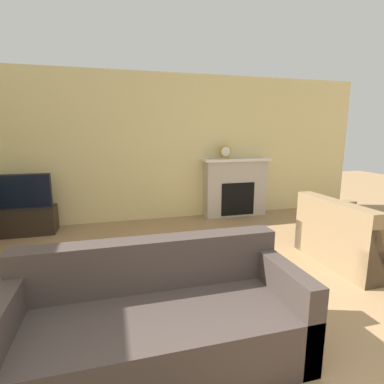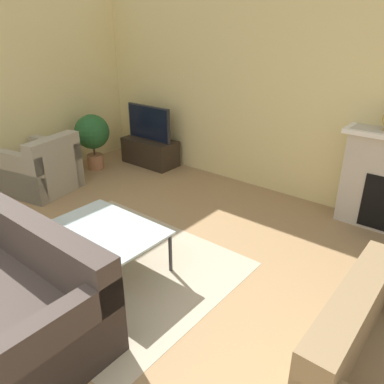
{
  "view_description": "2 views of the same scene",
  "coord_description": "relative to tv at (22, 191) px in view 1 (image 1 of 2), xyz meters",
  "views": [
    {
      "loc": [
        -0.55,
        -0.69,
        1.63
      ],
      "look_at": [
        0.49,
        3.09,
        0.85
      ],
      "focal_mm": 28.0,
      "sensor_mm": 36.0,
      "label": 1
    },
    {
      "loc": [
        2.4,
        0.32,
        2.22
      ],
      "look_at": [
        0.31,
        2.91,
        0.7
      ],
      "focal_mm": 35.0,
      "sensor_mm": 36.0,
      "label": 2
    }
  ],
  "objects": [
    {
      "name": "couch_sectional",
      "position": [
        1.67,
        -3.33,
        -0.42
      ],
      "size": [
        2.04,
        0.87,
        0.82
      ],
      "color": "#3D332D",
      "rests_on": "ground_plane"
    },
    {
      "name": "wall_back",
      "position": [
        1.94,
        0.34,
        0.64
      ],
      "size": [
        8.99,
        0.06,
        2.7
      ],
      "color": "beige",
      "rests_on": "ground_plane"
    },
    {
      "name": "area_rug",
      "position": [
        1.77,
        -2.34,
        -0.71
      ],
      "size": [
        2.31,
        1.92,
        0.0
      ],
      "color": "#B7A88E",
      "rests_on": "ground_plane"
    },
    {
      "name": "mantel_clock",
      "position": [
        3.54,
        0.16,
        0.56
      ],
      "size": [
        0.22,
        0.07,
        0.25
      ],
      "color": "#B79338",
      "rests_on": "fireplace"
    },
    {
      "name": "fireplace",
      "position": [
        3.76,
        0.16,
        -0.11
      ],
      "size": [
        1.36,
        0.37,
        1.14
      ],
      "color": "#BCB2A3",
      "rests_on": "ground_plane"
    },
    {
      "name": "tv",
      "position": [
        0.0,
        0.0,
        0.0
      ],
      "size": [
        0.89,
        0.06,
        0.56
      ],
      "color": "#232328",
      "rests_on": "tv_stand"
    },
    {
      "name": "couch_loveseat",
      "position": [
        4.3,
        -2.33,
        -0.41
      ],
      "size": [
        0.89,
        1.26,
        0.82
      ],
      "rotation": [
        0.0,
        0.0,
        1.57
      ],
      "color": "#8C704C",
      "rests_on": "ground_plane"
    },
    {
      "name": "tv_stand",
      "position": [
        0.0,
        0.0,
        -0.49
      ],
      "size": [
        0.95,
        0.46,
        0.43
      ],
      "color": "#2D2319",
      "rests_on": "ground_plane"
    },
    {
      "name": "coffee_table",
      "position": [
        1.77,
        -2.35,
        -0.31
      ],
      "size": [
        1.11,
        0.72,
        0.43
      ],
      "color": "#333338",
      "rests_on": "ground_plane"
    }
  ]
}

